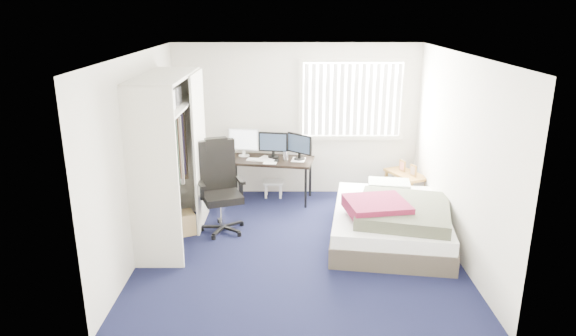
{
  "coord_description": "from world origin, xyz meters",
  "views": [
    {
      "loc": [
        -0.13,
        -6.21,
        3.03
      ],
      "look_at": [
        -0.14,
        0.4,
        0.96
      ],
      "focal_mm": 32.0,
      "sensor_mm": 36.0,
      "label": 1
    }
  ],
  "objects_px": {
    "office_chair": "(221,196)",
    "nightstand": "(406,177)",
    "bed": "(391,220)",
    "desk": "(270,156)"
  },
  "relations": [
    {
      "from": "office_chair",
      "to": "bed",
      "type": "xyz_separation_m",
      "value": [
        2.34,
        -0.36,
        -0.22
      ]
    },
    {
      "from": "nightstand",
      "to": "bed",
      "type": "relative_size",
      "value": 0.37
    },
    {
      "from": "office_chair",
      "to": "desk",
      "type": "bearing_deg",
      "value": 61.57
    },
    {
      "from": "nightstand",
      "to": "bed",
      "type": "bearing_deg",
      "value": -109.76
    },
    {
      "from": "office_chair",
      "to": "nightstand",
      "type": "height_order",
      "value": "office_chair"
    },
    {
      "from": "nightstand",
      "to": "bed",
      "type": "distance_m",
      "value": 1.47
    },
    {
      "from": "office_chair",
      "to": "nightstand",
      "type": "relative_size",
      "value": 1.58
    },
    {
      "from": "office_chair",
      "to": "nightstand",
      "type": "xyz_separation_m",
      "value": [
        2.84,
        1.01,
        -0.06
      ]
    },
    {
      "from": "office_chair",
      "to": "bed",
      "type": "bearing_deg",
      "value": -8.81
    },
    {
      "from": "nightstand",
      "to": "desk",
      "type": "bearing_deg",
      "value": 175.02
    }
  ]
}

